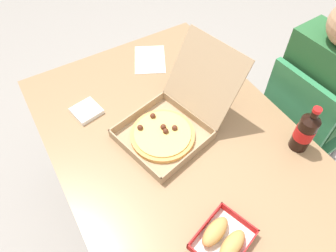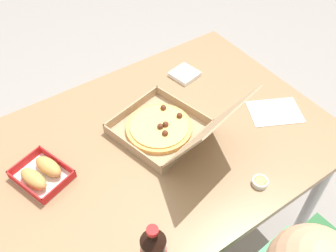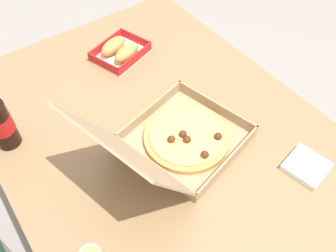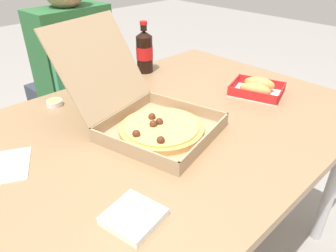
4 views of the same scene
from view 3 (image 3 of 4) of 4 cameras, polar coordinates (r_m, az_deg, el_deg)
ground_plane at (r=1.72m, az=-0.25°, el=-16.26°), size 10.00×10.00×0.00m
dining_table at (r=1.16m, az=-0.35°, el=-3.74°), size 1.37×0.95×0.71m
pizza_box_open at (r=1.05m, az=1.60°, el=-2.16°), size 0.41×0.53×0.31m
bread_side_box at (r=1.38m, az=-7.64°, el=11.88°), size 0.20×0.23×0.06m
napkin_pile at (r=1.11m, az=21.22°, el=-6.05°), size 0.13×0.13×0.02m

